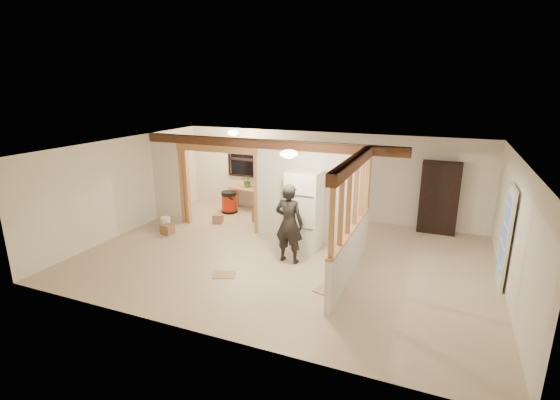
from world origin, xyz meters
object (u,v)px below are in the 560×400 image
at_px(shop_vac, 229,202).
at_px(bookshelf, 439,198).
at_px(woman, 289,223).
at_px(work_table, 249,199).
at_px(refrigerator, 305,210).

bearing_deg(shop_vac, bookshelf, 5.27).
bearing_deg(woman, bookshelf, -129.30).
bearing_deg(work_table, shop_vac, -128.69).
bearing_deg(refrigerator, bookshelf, 37.64).
distance_m(refrigerator, woman, 0.94).
bearing_deg(shop_vac, refrigerator, -29.41).
bearing_deg(work_table, refrigerator, -31.36).
distance_m(work_table, bookshelf, 5.52).
bearing_deg(bookshelf, refrigerator, -142.36).
bearing_deg(bookshelf, work_table, -178.78).
xyz_separation_m(work_table, shop_vac, (-0.47, -0.43, -0.03)).
distance_m(woman, bookshelf, 4.35).
height_order(refrigerator, woman, refrigerator).
distance_m(woman, shop_vac, 4.04).
bearing_deg(refrigerator, work_table, 140.11).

